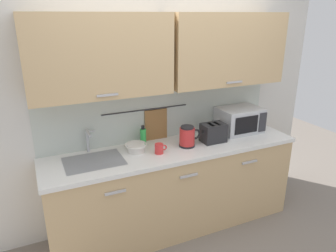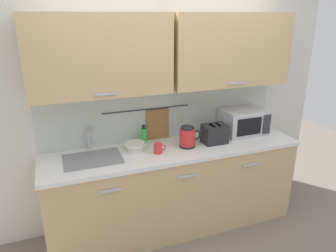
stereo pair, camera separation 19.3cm
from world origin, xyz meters
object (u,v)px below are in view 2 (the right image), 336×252
at_px(microwave, 243,121).
at_px(toaster, 215,134).
at_px(dish_soap_bottle, 144,135).
at_px(mug_near_sink, 158,148).
at_px(mixing_bowl, 135,146).
at_px(electric_kettle, 188,137).

relative_size(microwave, toaster, 1.80).
height_order(dish_soap_bottle, toaster, dish_soap_bottle).
xyz_separation_m(mug_near_sink, toaster, (0.61, 0.04, 0.05)).
bearing_deg(mixing_bowl, microwave, 2.08).
xyz_separation_m(mug_near_sink, mixing_bowl, (-0.19, 0.13, -0.00)).
distance_m(microwave, toaster, 0.44).
xyz_separation_m(microwave, mug_near_sink, (-1.03, -0.18, -0.09)).
bearing_deg(mixing_bowl, toaster, -6.43).
xyz_separation_m(mixing_bowl, toaster, (0.80, -0.09, 0.05)).
bearing_deg(microwave, mixing_bowl, -177.92).
bearing_deg(microwave, electric_kettle, -169.57).
relative_size(electric_kettle, mixing_bowl, 1.06).
height_order(dish_soap_bottle, mixing_bowl, dish_soap_bottle).
relative_size(dish_soap_bottle, toaster, 0.77).
bearing_deg(electric_kettle, toaster, -0.61).
bearing_deg(mug_near_sink, electric_kettle, 8.18).
bearing_deg(mug_near_sink, mixing_bowl, 144.36).
height_order(electric_kettle, toaster, electric_kettle).
relative_size(electric_kettle, mug_near_sink, 1.89).
distance_m(dish_soap_bottle, mixing_bowl, 0.19).
distance_m(microwave, electric_kettle, 0.73).
distance_m(electric_kettle, toaster, 0.30).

